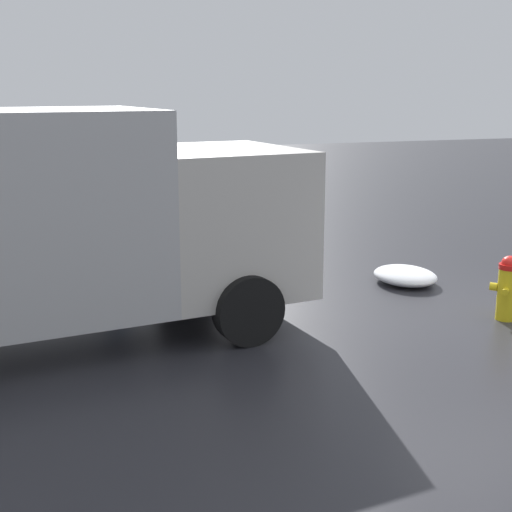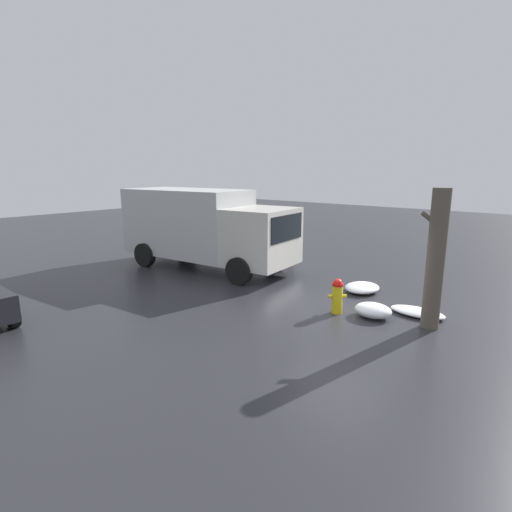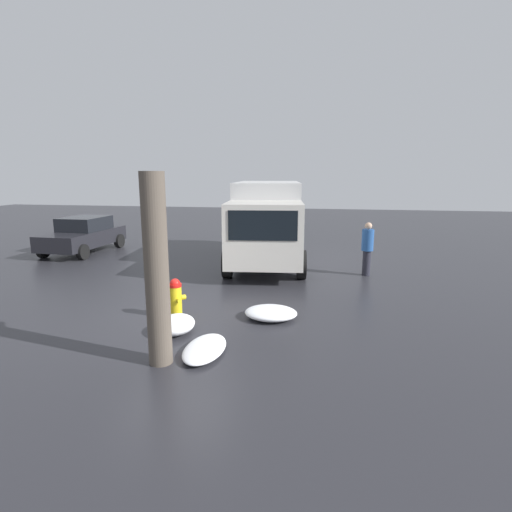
{
  "view_description": "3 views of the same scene",
  "coord_description": "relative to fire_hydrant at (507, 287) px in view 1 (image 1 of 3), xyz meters",
  "views": [
    {
      "loc": [
        6.49,
        7.78,
        3.17
      ],
      "look_at": [
        3.56,
        -0.42,
        1.1
      ],
      "focal_mm": 50.0,
      "sensor_mm": 36.0,
      "label": 1
    },
    {
      "loc": [
        -4.76,
        8.84,
        3.64
      ],
      "look_at": [
        3.69,
        -1.1,
        0.81
      ],
      "focal_mm": 28.0,
      "sensor_mm": 36.0,
      "label": 2
    },
    {
      "loc": [
        -8.19,
        -3.29,
        3.21
      ],
      "look_at": [
        2.91,
        -1.34,
        0.89
      ],
      "focal_mm": 28.0,
      "sensor_mm": 36.0,
      "label": 3
    }
  ],
  "objects": [
    {
      "name": "pedestrian",
      "position": [
        4.75,
        -4.62,
        0.47
      ],
      "size": [
        0.37,
        0.37,
        1.72
      ],
      "rotation": [
        0.0,
        0.0,
        0.78
      ],
      "color": "#23232D",
      "rests_on": "ground_plane"
    },
    {
      "name": "snow_pile_by_tree",
      "position": [
        0.32,
        -2.13,
        -0.34
      ],
      "size": [
        0.98,
        1.19,
        0.26
      ],
      "color": "white",
      "rests_on": "ground_plane"
    },
    {
      "name": "fire_hydrant",
      "position": [
        0.0,
        0.0,
        0.0
      ],
      "size": [
        0.41,
        0.41,
        0.92
      ],
      "rotation": [
        0.0,
        0.0,
        5.45
      ],
      "color": "yellow",
      "rests_on": "ground_plane"
    },
    {
      "name": "ground_plane",
      "position": [
        -0.0,
        0.0,
        -0.47
      ],
      "size": [
        60.0,
        60.0,
        0.0
      ],
      "primitive_type": "plane",
      "color": "#28282D"
    },
    {
      "name": "delivery_truck",
      "position": [
        6.27,
        -1.16,
        1.12
      ],
      "size": [
        6.98,
        3.18,
        2.92
      ],
      "rotation": [
        0.0,
        0.0,
        1.68
      ],
      "color": "beige",
      "rests_on": "ground_plane"
    }
  ]
}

